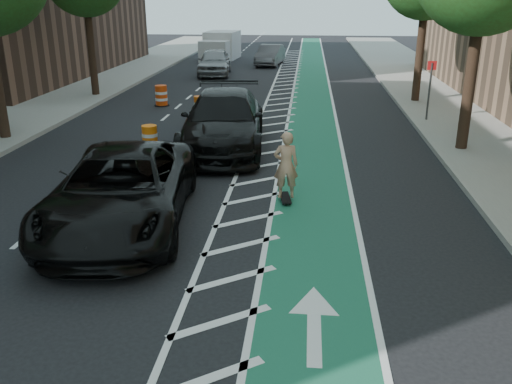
# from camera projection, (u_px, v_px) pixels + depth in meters

# --- Properties ---
(ground) EXTENTS (120.00, 120.00, 0.00)m
(ground) POSITION_uv_depth(u_px,v_px,m) (171.00, 243.00, 11.44)
(ground) COLOR black
(ground) RESTS_ON ground
(bike_lane) EXTENTS (2.00, 90.00, 0.01)m
(bike_lane) POSITION_uv_depth(u_px,v_px,m) (312.00, 132.00, 20.51)
(bike_lane) COLOR #1A5B44
(bike_lane) RESTS_ON ground
(buffer_strip) EXTENTS (1.40, 90.00, 0.01)m
(buffer_strip) POSITION_uv_depth(u_px,v_px,m) (273.00, 131.00, 20.64)
(buffer_strip) COLOR silver
(buffer_strip) RESTS_ON ground
(sidewalk_right) EXTENTS (5.00, 90.00, 0.15)m
(sidewalk_right) POSITION_uv_depth(u_px,v_px,m) (490.00, 134.00, 19.91)
(sidewalk_right) COLOR gray
(sidewalk_right) RESTS_ON ground
(curb_right) EXTENTS (0.12, 90.00, 0.16)m
(curb_right) POSITION_uv_depth(u_px,v_px,m) (422.00, 133.00, 20.12)
(curb_right) COLOR gray
(curb_right) RESTS_ON ground
(curb_left) EXTENTS (0.12, 90.00, 0.16)m
(curb_left) POSITION_uv_depth(u_px,v_px,m) (57.00, 125.00, 21.38)
(curb_left) COLOR gray
(curb_left) RESTS_ON ground
(sign_post) EXTENTS (0.35, 0.08, 2.47)m
(sign_post) POSITION_uv_depth(u_px,v_px,m) (429.00, 90.00, 21.50)
(sign_post) COLOR #4C4C4C
(sign_post) RESTS_ON ground
(skateboard) EXTENTS (0.36, 0.86, 0.11)m
(skateboard) POSITION_uv_depth(u_px,v_px,m) (285.00, 198.00, 13.71)
(skateboard) COLOR black
(skateboard) RESTS_ON ground
(skateboarder) EXTENTS (0.67, 0.50, 1.70)m
(skateboarder) POSITION_uv_depth(u_px,v_px,m) (286.00, 165.00, 13.41)
(skateboarder) COLOR tan
(skateboarder) RESTS_ON skateboard
(suv_near) EXTENTS (3.49, 6.43, 1.71)m
(suv_near) POSITION_uv_depth(u_px,v_px,m) (121.00, 189.00, 12.06)
(suv_near) COLOR black
(suv_near) RESTS_ON ground
(suv_far) EXTENTS (3.10, 6.66, 1.88)m
(suv_far) POSITION_uv_depth(u_px,v_px,m) (223.00, 121.00, 18.12)
(suv_far) COLOR black
(suv_far) RESTS_ON ground
(car_silver) EXTENTS (2.41, 5.03, 1.66)m
(car_silver) POSITION_uv_depth(u_px,v_px,m) (214.00, 62.00, 34.57)
(car_silver) COLOR gray
(car_silver) RESTS_ON ground
(car_grey) EXTENTS (2.05, 4.51, 1.44)m
(car_grey) POSITION_uv_depth(u_px,v_px,m) (270.00, 55.00, 39.28)
(car_grey) COLOR #555459
(car_grey) RESTS_ON ground
(box_truck) EXTENTS (2.67, 5.23, 2.11)m
(box_truck) POSITION_uv_depth(u_px,v_px,m) (220.00, 47.00, 42.57)
(box_truck) COLOR silver
(box_truck) RESTS_ON ground
(barrel_a) EXTENTS (0.64, 0.64, 0.87)m
(barrel_a) POSITION_uv_depth(u_px,v_px,m) (150.00, 139.00, 17.96)
(barrel_a) COLOR orange
(barrel_a) RESTS_ON ground
(barrel_b) EXTENTS (0.62, 0.62, 0.84)m
(barrel_b) POSITION_uv_depth(u_px,v_px,m) (200.00, 107.00, 23.15)
(barrel_b) COLOR #DA540B
(barrel_b) RESTS_ON ground
(barrel_c) EXTENTS (0.70, 0.70, 0.95)m
(barrel_c) POSITION_uv_depth(u_px,v_px,m) (161.00, 96.00, 25.18)
(barrel_c) COLOR #DE3F0B
(barrel_c) RESTS_ON ground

